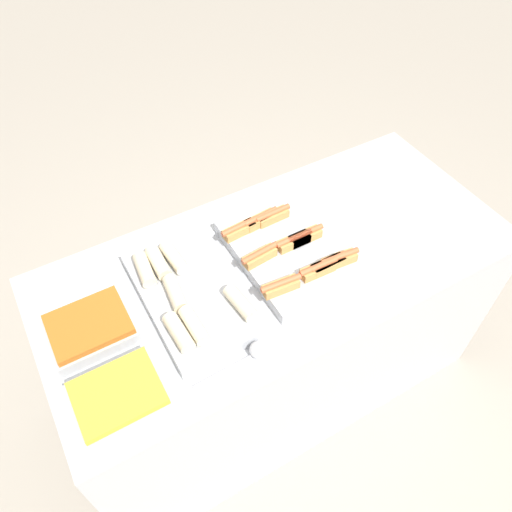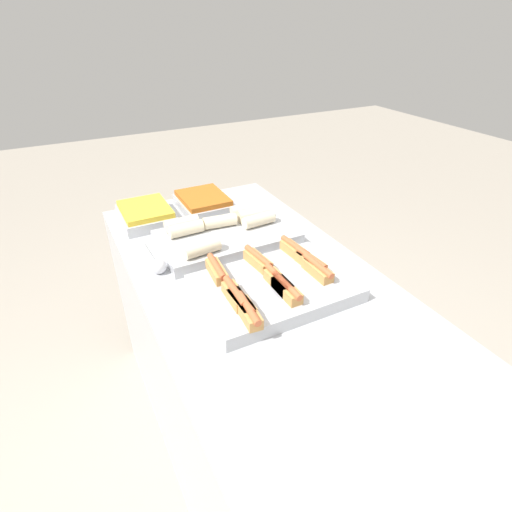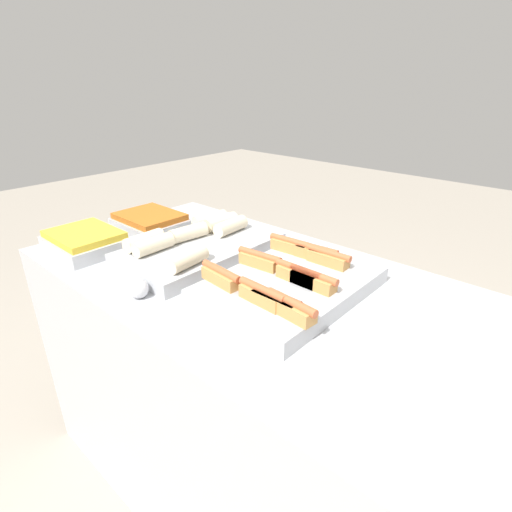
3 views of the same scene
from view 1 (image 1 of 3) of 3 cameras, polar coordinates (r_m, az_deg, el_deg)
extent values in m
plane|color=#ADA393|center=(2.71, 1.96, -13.42)|extent=(12.00, 12.00, 0.00)
cube|color=#B7BABF|center=(2.30, 2.26, -8.02)|extent=(1.85, 0.84, 0.95)
cube|color=#B7BABF|center=(1.92, 3.57, 0.48)|extent=(0.36, 0.52, 0.05)
cube|color=tan|center=(1.92, 5.58, 2.26)|extent=(0.13, 0.04, 0.04)
cylinder|color=#CC6038|center=(1.90, 5.62, 2.67)|extent=(0.15, 0.02, 0.02)
cube|color=tan|center=(1.89, 4.27, 1.68)|extent=(0.13, 0.04, 0.04)
cylinder|color=#CC6038|center=(1.88, 4.31, 2.09)|extent=(0.15, 0.02, 0.02)
cube|color=tan|center=(1.85, 9.51, -0.45)|extent=(0.14, 0.05, 0.04)
cylinder|color=#CC6038|center=(1.84, 9.59, -0.04)|extent=(0.15, 0.03, 0.02)
cube|color=tan|center=(1.98, 1.91, 4.53)|extent=(0.13, 0.05, 0.04)
cylinder|color=#CC6038|center=(1.97, 1.93, 4.94)|extent=(0.15, 0.03, 0.02)
cube|color=tan|center=(1.84, 0.40, -0.04)|extent=(0.14, 0.06, 0.04)
cylinder|color=#CC6038|center=(1.82, 0.40, 0.38)|extent=(0.15, 0.04, 0.02)
cube|color=tan|center=(1.93, -1.94, 2.96)|extent=(0.14, 0.05, 0.04)
cylinder|color=#CC6038|center=(1.92, -1.95, 3.38)|extent=(0.15, 0.03, 0.02)
cube|color=tan|center=(1.97, 0.51, 4.12)|extent=(0.14, 0.06, 0.04)
cylinder|color=#CC6038|center=(1.95, 0.52, 4.54)|extent=(0.15, 0.04, 0.02)
cube|color=tan|center=(1.83, 8.22, -1.03)|extent=(0.13, 0.05, 0.04)
cylinder|color=#CC6038|center=(1.82, 8.29, -0.62)|extent=(0.15, 0.02, 0.02)
cube|color=tan|center=(1.75, 2.84, -3.53)|extent=(0.14, 0.06, 0.04)
cylinder|color=#CC6038|center=(1.74, 2.86, -3.12)|extent=(0.15, 0.03, 0.02)
cube|color=tan|center=(1.81, 7.08, -1.59)|extent=(0.13, 0.05, 0.04)
cylinder|color=#CC6038|center=(1.80, 7.14, -1.18)|extent=(0.15, 0.03, 0.02)
cube|color=#B7BABF|center=(1.80, -7.34, -4.32)|extent=(0.33, 0.56, 0.05)
cylinder|color=beige|center=(1.75, -9.22, -4.23)|extent=(0.07, 0.15, 0.05)
cylinder|color=beige|center=(1.70, -1.78, -5.34)|extent=(0.07, 0.15, 0.05)
cylinder|color=beige|center=(1.85, -9.33, -0.15)|extent=(0.06, 0.14, 0.05)
cylinder|color=beige|center=(1.85, -11.11, -0.72)|extent=(0.06, 0.14, 0.05)
cylinder|color=beige|center=(1.66, -8.84, -8.60)|extent=(0.06, 0.14, 0.05)
cylinder|color=beige|center=(1.66, -7.07, -7.83)|extent=(0.06, 0.14, 0.05)
cylinder|color=beige|center=(1.83, -12.63, -1.52)|extent=(0.07, 0.15, 0.05)
cube|color=#B7BABF|center=(1.64, -15.30, -15.45)|extent=(0.28, 0.23, 0.05)
cube|color=gold|center=(1.61, -15.57, -14.88)|extent=(0.26, 0.21, 0.02)
cube|color=#B7BABF|center=(1.79, -18.32, -8.05)|extent=(0.28, 0.23, 0.05)
cube|color=#B7601E|center=(1.76, -18.61, -7.40)|extent=(0.26, 0.21, 0.02)
cylinder|color=silver|center=(1.65, -3.47, -12.84)|extent=(0.24, 0.02, 0.01)
sphere|color=silver|center=(1.66, 0.22, -10.66)|extent=(0.06, 0.06, 0.06)
camera|label=2|loc=(1.86, 43.58, 16.77)|focal=28.00mm
camera|label=3|loc=(1.62, 41.67, 2.31)|focal=28.00mm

